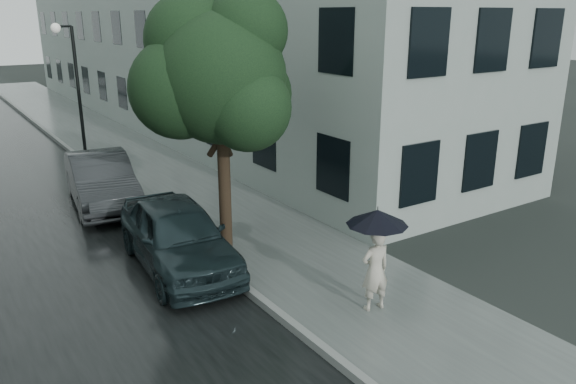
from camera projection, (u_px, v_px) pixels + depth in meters
ground at (349, 296)px, 10.82m from camera, size 120.00×120.00×0.00m
sidewalk at (144, 163)px, 20.48m from camera, size 3.50×60.00×0.01m
kerb_near at (93, 169)px, 19.49m from camera, size 0.15×60.00×0.15m
building_near at (186, 29)px, 27.82m from camera, size 7.02×36.00×9.00m
pedestrian at (375, 270)px, 10.14m from camera, size 0.61×0.44×1.55m
umbrella at (377, 217)px, 9.85m from camera, size 1.26×1.26×1.05m
street_tree at (218, 76)px, 12.03m from camera, size 3.70×3.36×5.75m
lamp_post at (74, 85)px, 19.72m from camera, size 0.84×0.41×4.92m
car_near at (178, 235)px, 11.85m from camera, size 2.13×4.47×1.47m
car_far at (101, 180)px, 15.78m from camera, size 2.11×4.61×1.47m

